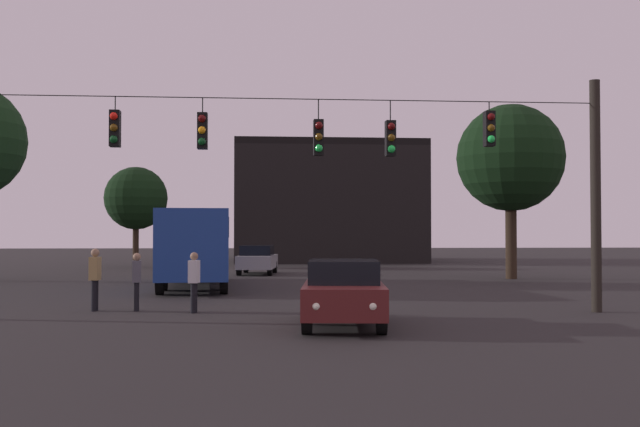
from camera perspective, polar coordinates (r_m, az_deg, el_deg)
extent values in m
plane|color=black|center=(29.50, -4.70, -5.68)|extent=(168.00, 168.00, 0.00)
cylinder|color=black|center=(22.01, 20.04, 1.27)|extent=(0.28, 0.28, 6.35)
cylinder|color=black|center=(20.30, -4.69, 8.63)|extent=(18.42, 0.02, 0.02)
cylinder|color=black|center=(20.61, -15.16, 7.99)|extent=(0.03, 0.03, 0.36)
cube|color=black|center=(20.51, -15.17, 6.18)|extent=(0.26, 0.32, 0.95)
sphere|color=red|center=(20.38, -15.26, 7.09)|extent=(0.20, 0.20, 0.20)
sphere|color=#5B3D0C|center=(20.33, -15.27, 6.25)|extent=(0.20, 0.20, 0.20)
sphere|color=#0C4219|center=(20.30, -15.27, 5.41)|extent=(0.20, 0.20, 0.20)
cylinder|color=black|center=(20.32, -8.83, 8.03)|extent=(0.03, 0.03, 0.39)
cube|color=black|center=(20.22, -8.84, 6.16)|extent=(0.26, 0.32, 0.95)
sphere|color=#510A0A|center=(20.08, -8.87, 7.07)|extent=(0.20, 0.20, 0.20)
sphere|color=orange|center=(20.04, -8.88, 6.22)|extent=(0.20, 0.20, 0.20)
sphere|color=#0C4219|center=(20.00, -8.88, 5.37)|extent=(0.20, 0.20, 0.20)
cylinder|color=black|center=(20.31, -0.12, 7.81)|extent=(0.03, 0.03, 0.54)
cube|color=black|center=(20.20, -0.12, 5.73)|extent=(0.26, 0.32, 0.95)
sphere|color=#510A0A|center=(20.07, -0.08, 6.64)|extent=(0.20, 0.20, 0.20)
sphere|color=#5B3D0C|center=(20.03, -0.08, 5.80)|extent=(0.20, 0.20, 0.20)
sphere|color=#1EE04C|center=(19.99, -0.08, 4.94)|extent=(0.20, 0.20, 0.20)
cylinder|color=black|center=(20.55, 5.32, 7.70)|extent=(0.03, 0.03, 0.54)
cube|color=black|center=(20.45, 5.32, 5.64)|extent=(0.26, 0.32, 0.95)
sphere|color=#510A0A|center=(20.31, 5.41, 6.54)|extent=(0.20, 0.20, 0.20)
sphere|color=#5B3D0C|center=(20.27, 5.41, 5.70)|extent=(0.20, 0.20, 0.20)
sphere|color=#1EE04C|center=(20.23, 5.41, 4.86)|extent=(0.20, 0.20, 0.20)
cylinder|color=black|center=(21.21, 12.61, 7.85)|extent=(0.03, 0.03, 0.25)
cube|color=black|center=(21.12, 12.62, 6.24)|extent=(0.26, 0.32, 0.95)
sphere|color=#510A0A|center=(20.99, 12.76, 7.11)|extent=(0.20, 0.20, 0.20)
sphere|color=#5B3D0C|center=(20.95, 12.77, 6.30)|extent=(0.20, 0.20, 0.20)
sphere|color=#1EE04C|center=(20.91, 12.77, 5.49)|extent=(0.20, 0.20, 0.20)
cube|color=navy|center=(31.20, -9.36, -2.22)|extent=(3.12, 11.12, 2.50)
cube|color=black|center=(31.20, -9.36, -1.10)|extent=(3.12, 10.47, 0.70)
cylinder|color=black|center=(35.23, -11.01, -4.17)|extent=(0.34, 1.01, 1.00)
cylinder|color=black|center=(35.18, -7.39, -4.19)|extent=(0.34, 1.01, 1.00)
cylinder|color=black|center=(29.09, -11.68, -4.72)|extent=(0.34, 1.01, 1.00)
cylinder|color=black|center=(29.03, -7.29, -4.75)|extent=(0.34, 1.01, 1.00)
cylinder|color=black|center=(27.12, -11.96, -4.96)|extent=(0.34, 1.01, 1.00)
cylinder|color=black|center=(27.06, -7.25, -4.99)|extent=(0.34, 1.01, 1.00)
cube|color=beige|center=(34.49, -9.22, -1.14)|extent=(2.60, 0.94, 0.56)
cube|color=beige|center=(28.45, -9.50, -1.06)|extent=(2.60, 0.94, 0.56)
cube|color=#511919|center=(17.57, 1.79, -6.35)|extent=(2.23, 4.46, 0.68)
cube|color=black|center=(17.68, 1.78, -4.37)|extent=(1.82, 2.47, 0.52)
cylinder|color=black|center=(16.22, 4.65, -7.95)|extent=(0.28, 0.66, 0.64)
cylinder|color=black|center=(16.20, -0.99, -7.96)|extent=(0.28, 0.66, 0.64)
cylinder|color=black|center=(19.04, 4.15, -7.00)|extent=(0.28, 0.66, 0.64)
cylinder|color=black|center=(19.03, -0.64, -7.01)|extent=(0.28, 0.66, 0.64)
sphere|color=white|center=(15.50, 4.00, -6.99)|extent=(0.18, 0.18, 0.18)
sphere|color=white|center=(15.49, -0.29, -6.99)|extent=(0.18, 0.18, 0.18)
cube|color=#99999E|center=(40.24, -4.73, -3.63)|extent=(2.25, 4.47, 0.68)
cube|color=black|center=(40.07, -4.75, -2.78)|extent=(1.83, 2.48, 0.52)
cylinder|color=black|center=(41.75, -5.59, -4.02)|extent=(0.29, 0.66, 0.64)
cylinder|color=black|center=(41.58, -3.43, -4.04)|extent=(0.29, 0.66, 0.64)
cylinder|color=black|center=(38.94, -6.12, -4.20)|extent=(0.29, 0.66, 0.64)
cylinder|color=black|center=(38.76, -3.79, -4.22)|extent=(0.29, 0.66, 0.64)
sphere|color=white|center=(42.39, -5.19, -3.52)|extent=(0.18, 0.18, 0.18)
sphere|color=white|center=(42.27, -3.64, -3.53)|extent=(0.18, 0.18, 0.18)
cylinder|color=black|center=(21.97, -16.52, -5.93)|extent=(0.14, 0.14, 0.85)
cylinder|color=black|center=(21.82, -16.66, -5.96)|extent=(0.14, 0.14, 0.85)
cube|color=#997F4C|center=(21.85, -16.58, -3.99)|extent=(0.28, 0.39, 0.64)
sphere|color=#8C6B51|center=(21.84, -16.57, -2.85)|extent=(0.23, 0.23, 0.23)
cylinder|color=black|center=(20.87, -9.41, -6.27)|extent=(0.14, 0.14, 0.81)
cylinder|color=black|center=(20.72, -9.53, -6.30)|extent=(0.14, 0.14, 0.81)
cube|color=silver|center=(20.75, -9.46, -4.34)|extent=(0.31, 0.40, 0.61)
sphere|color=#8C6B51|center=(20.73, -9.45, -3.20)|extent=(0.22, 0.22, 0.22)
cylinder|color=black|center=(21.56, -13.64, -6.11)|extent=(0.14, 0.14, 0.79)
cylinder|color=black|center=(21.71, -13.64, -6.08)|extent=(0.14, 0.14, 0.79)
cube|color=#4C4C56|center=(21.59, -13.62, -4.26)|extent=(0.29, 0.39, 0.60)
sphere|color=#8C6B51|center=(21.57, -13.62, -3.19)|extent=(0.21, 0.21, 0.21)
cube|color=black|center=(60.03, 0.43, 0.49)|extent=(14.05, 12.86, 8.51)
cube|color=black|center=(60.36, 0.43, 4.76)|extent=(14.05, 12.86, 0.50)
cylinder|color=#2D2116|center=(49.68, -13.70, -2.22)|extent=(0.38, 0.38, 3.01)
sphere|color=black|center=(49.72, -13.68, 1.13)|extent=(4.01, 4.01, 4.01)
cylinder|color=#2D2116|center=(37.00, 14.19, -1.72)|extent=(0.53, 0.53, 3.97)
sphere|color=black|center=(37.18, 14.15, 4.09)|extent=(5.09, 5.09, 5.09)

